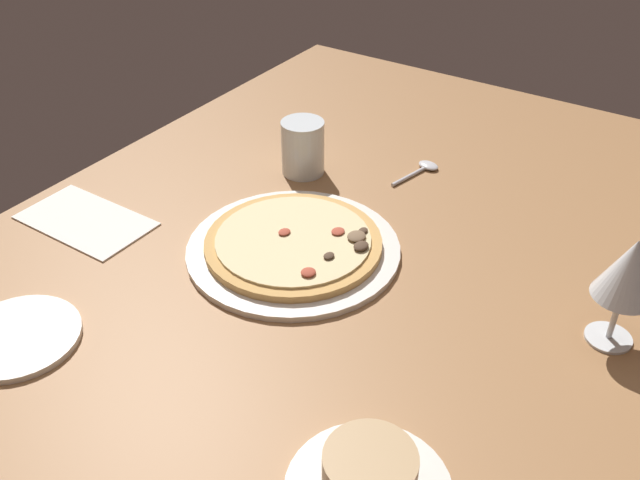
{
  "coord_description": "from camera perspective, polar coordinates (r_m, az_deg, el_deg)",
  "views": [
    {
      "loc": [
        74.02,
        43.66,
        68.6
      ],
      "look_at": [
        1.29,
        -4.05,
        7.0
      ],
      "focal_mm": 39.83,
      "sensor_mm": 36.0,
      "label": 1
    }
  ],
  "objects": [
    {
      "name": "water_glass",
      "position": [
        1.28,
        -1.39,
        7.19
      ],
      "size": [
        7.72,
        7.72,
        9.92
      ],
      "color": "silver",
      "rests_on": "dining_table"
    },
    {
      "name": "pizza_main",
      "position": [
        1.09,
        -2.12,
        -0.45
      ],
      "size": [
        32.84,
        32.84,
        3.39
      ],
      "color": "silver",
      "rests_on": "dining_table"
    },
    {
      "name": "side_plate",
      "position": [
        1.02,
        -23.09,
        -7.19
      ],
      "size": [
        16.3,
        16.3,
        0.9
      ],
      "primitive_type": "cylinder",
      "color": "silver",
      "rests_on": "dining_table"
    },
    {
      "name": "paper_menu",
      "position": [
        1.22,
        -18.31,
        1.49
      ],
      "size": [
        12.69,
        22.01,
        0.3
      ],
      "primitive_type": "cube",
      "rotation": [
        0.0,
        0.0,
        -0.01
      ],
      "color": "white",
      "rests_on": "dining_table"
    },
    {
      "name": "wine_glass_far",
      "position": [
        0.95,
        23.6,
        -2.29
      ],
      "size": [
        7.85,
        7.85,
        15.92
      ],
      "color": "silver",
      "rests_on": "dining_table"
    },
    {
      "name": "ramekin_on_saucer",
      "position": [
        0.77,
        3.98,
        -18.61
      ],
      "size": [
        17.79,
        17.79,
        5.99
      ],
      "color": "silver",
      "rests_on": "dining_table"
    },
    {
      "name": "dining_table",
      "position": [
        1.09,
        2.16,
        -2.5
      ],
      "size": [
        150.0,
        110.0,
        4.0
      ],
      "primitive_type": "cube",
      "color": "#996B42",
      "rests_on": "ground"
    },
    {
      "name": "spoon",
      "position": [
        1.31,
        8.28,
        5.71
      ],
      "size": [
        11.5,
        4.89,
        1.0
      ],
      "color": "silver",
      "rests_on": "dining_table"
    }
  ]
}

